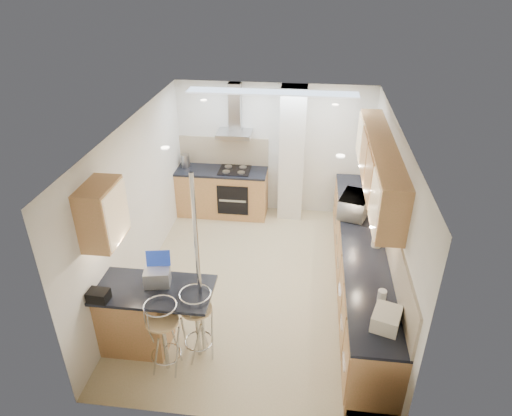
# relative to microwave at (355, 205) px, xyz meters

# --- Properties ---
(ground) EXTENTS (4.80, 4.80, 0.00)m
(ground) POSITION_rel_microwave_xyz_m (-1.40, -0.69, -1.08)
(ground) COLOR tan
(ground) RESTS_ON ground
(room_shell) EXTENTS (3.64, 4.84, 2.51)m
(room_shell) POSITION_rel_microwave_xyz_m (-1.07, -0.32, 0.46)
(room_shell) COLOR white
(room_shell) RESTS_ON ground
(right_counter) EXTENTS (0.63, 4.40, 0.92)m
(right_counter) POSITION_rel_microwave_xyz_m (0.10, -0.69, -0.62)
(right_counter) COLOR #A37E41
(right_counter) RESTS_ON ground
(back_counter) EXTENTS (1.70, 0.63, 0.92)m
(back_counter) POSITION_rel_microwave_xyz_m (-2.35, 1.41, -0.62)
(back_counter) COLOR #A37E41
(back_counter) RESTS_ON ground
(peninsula) EXTENTS (1.47, 0.72, 0.94)m
(peninsula) POSITION_rel_microwave_xyz_m (-2.52, -2.14, -0.61)
(peninsula) COLOR #A37E41
(peninsula) RESTS_ON ground
(microwave) EXTENTS (0.56, 0.68, 0.33)m
(microwave) POSITION_rel_microwave_xyz_m (0.00, 0.00, 0.00)
(microwave) COLOR silver
(microwave) RESTS_ON right_counter
(laptop) EXTENTS (0.34, 0.28, 0.21)m
(laptop) POSITION_rel_microwave_xyz_m (-2.47, -2.05, -0.04)
(laptop) COLOR #A3A6AB
(laptop) RESTS_ON peninsula
(bag) EXTENTS (0.25, 0.19, 0.13)m
(bag) POSITION_rel_microwave_xyz_m (-3.06, -2.42, -0.08)
(bag) COLOR black
(bag) RESTS_ON peninsula
(bar_stool_near) EXTENTS (0.53, 0.53, 1.00)m
(bar_stool_near) POSITION_rel_microwave_xyz_m (-2.31, -2.48, -0.58)
(bar_stool_near) COLOR tan
(bar_stool_near) RESTS_ON ground
(bar_stool_end) EXTENTS (0.57, 0.57, 0.99)m
(bar_stool_end) POSITION_rel_microwave_xyz_m (-1.97, -2.22, -0.59)
(bar_stool_end) COLOR tan
(bar_stool_end) RESTS_ON ground
(jar_a) EXTENTS (0.15, 0.15, 0.17)m
(jar_a) POSITION_rel_microwave_xyz_m (0.06, 0.57, -0.08)
(jar_a) COLOR silver
(jar_a) RESTS_ON right_counter
(jar_b) EXTENTS (0.12, 0.12, 0.15)m
(jar_b) POSITION_rel_microwave_xyz_m (0.22, 0.09, -0.09)
(jar_b) COLOR silver
(jar_b) RESTS_ON right_counter
(jar_c) EXTENTS (0.17, 0.17, 0.22)m
(jar_c) POSITION_rel_microwave_xyz_m (0.25, -0.85, -0.05)
(jar_c) COLOR #C2B79B
(jar_c) RESTS_ON right_counter
(jar_d) EXTENTS (0.12, 0.12, 0.14)m
(jar_d) POSITION_rel_microwave_xyz_m (0.19, -2.00, -0.09)
(jar_d) COLOR silver
(jar_d) RESTS_ON right_counter
(bread_bin) EXTENTS (0.38, 0.43, 0.19)m
(bread_bin) POSITION_rel_microwave_xyz_m (0.18, -2.42, -0.07)
(bread_bin) COLOR silver
(bread_bin) RESTS_ON right_counter
(kettle) EXTENTS (0.16, 0.16, 0.24)m
(kettle) POSITION_rel_microwave_xyz_m (-3.05, 1.47, -0.04)
(kettle) COLOR #A7A8AB
(kettle) RESTS_ON back_counter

